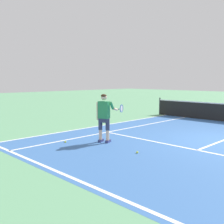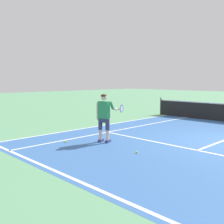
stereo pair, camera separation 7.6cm
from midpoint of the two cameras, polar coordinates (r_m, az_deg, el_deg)
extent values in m
plane|color=#609E70|center=(10.46, 21.78, -5.82)|extent=(80.00, 80.00, 0.00)
cube|color=#3866A8|center=(9.90, 20.34, -6.45)|extent=(10.98, 11.04, 0.00)
cube|color=white|center=(5.73, -3.62, -15.84)|extent=(10.98, 0.10, 0.01)
cube|color=white|center=(8.96, 17.41, -7.71)|extent=(8.23, 0.10, 0.01)
cube|color=white|center=(12.16, 2.43, -3.58)|extent=(0.10, 10.64, 0.01)
cube|color=white|center=(13.11, -2.00, -2.81)|extent=(0.10, 10.64, 0.01)
cylinder|color=#333338|center=(17.33, 9.95, 1.24)|extent=(0.08, 0.08, 1.07)
cube|color=navy|center=(9.70, -2.57, -6.04)|extent=(0.20, 0.30, 0.09)
cube|color=navy|center=(9.58, -1.07, -6.20)|extent=(0.20, 0.30, 0.09)
cylinder|color=beige|center=(9.61, -2.69, -4.78)|extent=(0.11, 0.11, 0.36)
cylinder|color=#2D3351|center=(9.54, -2.70, -2.52)|extent=(0.14, 0.14, 0.41)
cylinder|color=beige|center=(9.49, -1.17, -4.93)|extent=(0.11, 0.11, 0.36)
cylinder|color=#2D3351|center=(9.42, -1.18, -2.63)|extent=(0.14, 0.14, 0.41)
cube|color=#2D3351|center=(9.45, -1.95, -1.59)|extent=(0.39, 0.31, 0.20)
cube|color=#28844C|center=(9.41, -1.96, 0.46)|extent=(0.43, 0.34, 0.60)
cylinder|color=beige|center=(9.52, -3.25, 0.22)|extent=(0.09, 0.09, 0.62)
cylinder|color=#28844C|center=(9.36, -0.26, 1.35)|extent=(0.18, 0.28, 0.29)
cylinder|color=beige|center=(9.55, 0.48, 0.62)|extent=(0.18, 0.30, 0.14)
sphere|color=beige|center=(9.38, -1.94, 3.17)|extent=(0.21, 0.21, 0.21)
ellipsoid|color=#382314|center=(9.36, -2.00, 3.46)|extent=(0.26, 0.26, 0.12)
cylinder|color=#232326|center=(9.75, 1.07, 0.57)|extent=(0.10, 0.20, 0.03)
cylinder|color=#1E479E|center=(9.89, 1.41, 0.66)|extent=(0.06, 0.10, 0.02)
torus|color=#1E479E|center=(10.06, 1.81, 0.76)|extent=(0.13, 0.29, 0.30)
cylinder|color=silver|center=(10.06, 1.81, 0.76)|extent=(0.10, 0.23, 0.25)
sphere|color=#CCE02D|center=(8.24, 5.09, -8.48)|extent=(0.07, 0.07, 0.07)
sphere|color=#CCE02D|center=(9.69, -10.08, -6.23)|extent=(0.07, 0.07, 0.07)
camera|label=1|loc=(0.04, -90.22, -0.03)|focal=43.19mm
camera|label=2|loc=(0.04, 89.78, 0.03)|focal=43.19mm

